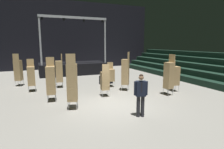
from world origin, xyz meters
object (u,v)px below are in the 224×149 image
object	(u,v)px
chair_stack_rear_left	(59,71)
chair_stack_rear_centre	(72,82)
chair_stack_aisle_right	(175,75)
chair_stack_front_right	(51,80)
chair_stack_rear_right	(169,75)
chair_stack_mid_left	(111,75)
chair_stack_mid_centre	(125,72)
equipment_road_case	(106,80)
chair_stack_aisle_left	(18,70)
chair_stack_front_left	(105,80)
chair_stack_mid_right	(31,76)
stage_riser	(73,67)
man_with_tie	(141,93)

from	to	relation	value
chair_stack_rear_left	chair_stack_rear_centre	distance (m)	4.64
chair_stack_rear_centre	chair_stack_aisle_right	world-z (taller)	chair_stack_rear_centre
chair_stack_front_right	chair_stack_rear_right	world-z (taller)	chair_stack_rear_right
chair_stack_mid_left	chair_stack_mid_centre	xyz separation A→B (m)	(0.44, -1.35, 0.38)
equipment_road_case	chair_stack_aisle_left	bearing A→B (deg)	164.14
chair_stack_mid_left	chair_stack_aisle_left	distance (m)	6.56
chair_stack_mid_centre	chair_stack_aisle_left	bearing A→B (deg)	95.16
chair_stack_front_left	chair_stack_rear_left	xyz separation A→B (m)	(-2.10, 3.24, 0.21)
chair_stack_front_left	chair_stack_rear_left	size ratio (longest dim) A/B	0.82
chair_stack_front_left	chair_stack_mid_left	xyz separation A→B (m)	(1.25, 2.13, -0.08)
chair_stack_mid_left	chair_stack_mid_right	world-z (taller)	chair_stack_mid_right
chair_stack_mid_left	stage_riser	bearing A→B (deg)	-71.22
stage_riser	chair_stack_front_left	bearing A→B (deg)	-89.54
chair_stack_mid_centre	chair_stack_aisle_right	bearing A→B (deg)	-78.30
man_with_tie	chair_stack_mid_centre	bearing A→B (deg)	-90.29
stage_riser	chair_stack_front_right	world-z (taller)	stage_riser
chair_stack_front_right	equipment_road_case	distance (m)	5.20
chair_stack_front_right	chair_stack_aisle_left	size ratio (longest dim) A/B	1.00
chair_stack_aisle_left	chair_stack_rear_right	bearing A→B (deg)	-12.44
man_with_tie	chair_stack_mid_centre	xyz separation A→B (m)	(1.40, 4.14, 0.22)
man_with_tie	chair_stack_front_right	bearing A→B (deg)	-29.65
man_with_tie	chair_stack_front_left	size ratio (longest dim) A/B	0.95
chair_stack_mid_centre	stage_riser	bearing A→B (deg)	50.15
stage_riser	chair_stack_front_right	distance (m)	9.08
chair_stack_front_right	equipment_road_case	bearing A→B (deg)	-135.30
man_with_tie	chair_stack_front_left	world-z (taller)	chair_stack_front_left
chair_stack_rear_right	chair_stack_aisle_left	bearing A→B (deg)	45.16
chair_stack_rear_centre	chair_stack_rear_right	bearing A→B (deg)	20.77
chair_stack_mid_centre	chair_stack_aisle_left	world-z (taller)	chair_stack_mid_centre
chair_stack_front_right	chair_stack_aisle_left	world-z (taller)	same
chair_stack_aisle_left	chair_stack_aisle_right	size ratio (longest dim) A/B	1.12
chair_stack_mid_left	chair_stack_rear_left	bearing A→B (deg)	-10.78
stage_riser	chair_stack_mid_left	distance (m)	6.80
man_with_tie	chair_stack_front_left	bearing A→B (deg)	-66.69
stage_riser	man_with_tie	bearing A→B (deg)	-88.30
chair_stack_front_left	equipment_road_case	xyz separation A→B (m)	(1.28, 3.17, -0.62)
chair_stack_mid_left	chair_stack_mid_centre	bearing A→B (deg)	115.68
stage_riser	chair_stack_rear_centre	xyz separation A→B (m)	(-2.04, -10.20, 0.64)
chair_stack_mid_left	chair_stack_rear_centre	bearing A→B (deg)	54.04
chair_stack_front_left	chair_stack_mid_right	size ratio (longest dim) A/B	0.92
chair_stack_front_right	man_with_tie	bearing A→B (deg)	141.16
chair_stack_front_left	chair_stack_mid_centre	world-z (taller)	chair_stack_mid_centre
stage_riser	chair_stack_rear_left	size ratio (longest dim) A/B	2.79
chair_stack_rear_centre	chair_stack_aisle_left	size ratio (longest dim) A/B	1.11
chair_stack_mid_right	chair_stack_mid_centre	world-z (taller)	chair_stack_mid_centre
chair_stack_front_left	chair_stack_mid_left	size ratio (longest dim) A/B	1.10
chair_stack_mid_centre	chair_stack_aisle_right	xyz separation A→B (m)	(2.79, -1.37, -0.21)
man_with_tie	chair_stack_mid_left	distance (m)	5.57
stage_riser	equipment_road_case	world-z (taller)	stage_riser
chair_stack_front_left	chair_stack_rear_right	xyz separation A→B (m)	(3.52, -1.16, 0.25)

